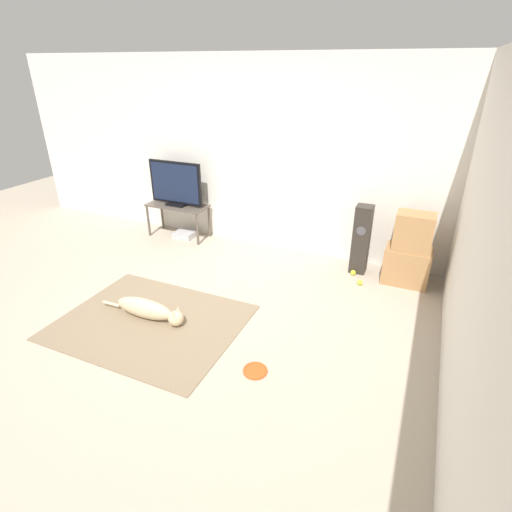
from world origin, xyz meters
TOP-DOWN VIEW (x-y plane):
  - ground_plane at (0.00, 0.00)m, footprint 12.00×12.00m
  - wall_back at (0.00, 2.10)m, footprint 8.00×0.06m
  - wall_right at (2.60, 0.00)m, footprint 0.06×8.00m
  - area_rug at (-0.18, -0.24)m, footprint 1.83×1.46m
  - dog at (-0.23, -0.19)m, footprint 1.02×0.19m
  - frisbee at (1.11, -0.47)m, footprint 0.21×0.21m
  - cardboard_box_lower at (2.12, 1.72)m, footprint 0.52×0.37m
  - cardboard_box_upper at (2.13, 1.71)m, footprint 0.42×0.29m
  - floor_speaker at (1.55, 1.78)m, footprint 0.20×0.20m
  - tv_stand at (-1.20, 1.82)m, footprint 0.93×0.41m
  - tv at (-1.20, 1.82)m, footprint 0.85×0.20m
  - tennis_ball_by_boxes at (1.52, 1.64)m, footprint 0.07×0.07m
  - tennis_ball_near_speaker at (1.65, 1.42)m, footprint 0.07×0.07m
  - game_console at (-1.10, 1.81)m, footprint 0.30×0.26m

SIDE VIEW (x-z plane):
  - ground_plane at x=0.00m, z-range 0.00..0.00m
  - area_rug at x=-0.18m, z-range 0.00..0.01m
  - frisbee at x=1.11m, z-range 0.00..0.03m
  - tennis_ball_by_boxes at x=1.52m, z-range 0.00..0.07m
  - tennis_ball_near_speaker at x=1.65m, z-range 0.00..0.07m
  - game_console at x=-1.10m, z-range 0.00..0.09m
  - dog at x=-0.23m, z-range 0.01..0.22m
  - cardboard_box_lower at x=2.12m, z-range 0.00..0.44m
  - tv_stand at x=-1.20m, z-range 0.18..0.68m
  - floor_speaker at x=1.55m, z-range 0.00..0.88m
  - cardboard_box_upper at x=2.13m, z-range 0.44..0.89m
  - tv at x=-1.20m, z-range 0.49..1.14m
  - wall_back at x=0.00m, z-range 0.00..2.55m
  - wall_right at x=2.60m, z-range 0.00..2.55m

